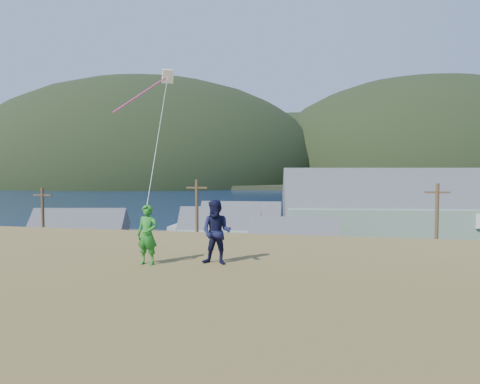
{
  "coord_description": "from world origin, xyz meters",
  "views": [
    {
      "loc": [
        4.9,
        -29.11,
        9.74
      ],
      "look_at": [
        1.41,
        -11.6,
        8.8
      ],
      "focal_mm": 32.0,
      "sensor_mm": 36.0,
      "label": 1
    }
  ],
  "objects_px": {
    "wharf": "(257,226)",
    "kite_flyer_navy": "(217,232)",
    "lodge": "(446,218)",
    "shed_palegreen_far": "(240,226)",
    "shed_palegreen_near": "(220,235)",
    "shed_teal": "(77,243)",
    "shed_white": "(293,250)",
    "kite_flyer_green": "(147,235)"
  },
  "relations": [
    {
      "from": "wharf",
      "to": "kite_flyer_navy",
      "type": "height_order",
      "value": "kite_flyer_navy"
    },
    {
      "from": "wharf",
      "to": "kite_flyer_navy",
      "type": "relative_size",
      "value": 15.04
    },
    {
      "from": "lodge",
      "to": "shed_palegreen_far",
      "type": "height_order",
      "value": "lodge"
    },
    {
      "from": "lodge",
      "to": "shed_palegreen_near",
      "type": "height_order",
      "value": "lodge"
    },
    {
      "from": "lodge",
      "to": "shed_teal",
      "type": "distance_m",
      "value": 37.74
    },
    {
      "from": "shed_palegreen_near",
      "to": "shed_palegreen_far",
      "type": "xyz_separation_m",
      "value": [
        1.04,
        6.69,
        0.12
      ]
    },
    {
      "from": "wharf",
      "to": "shed_white",
      "type": "height_order",
      "value": "shed_white"
    },
    {
      "from": "shed_white",
      "to": "kite_flyer_green",
      "type": "bearing_deg",
      "value": -96.94
    },
    {
      "from": "shed_white",
      "to": "kite_flyer_green",
      "type": "relative_size",
      "value": 5.22
    },
    {
      "from": "shed_palegreen_far",
      "to": "kite_flyer_navy",
      "type": "relative_size",
      "value": 6.14
    },
    {
      "from": "lodge",
      "to": "shed_palegreen_far",
      "type": "bearing_deg",
      "value": 161.29
    },
    {
      "from": "shed_palegreen_near",
      "to": "kite_flyer_navy",
      "type": "height_order",
      "value": "kite_flyer_navy"
    },
    {
      "from": "lodge",
      "to": "kite_flyer_navy",
      "type": "distance_m",
      "value": 40.42
    },
    {
      "from": "shed_palegreen_far",
      "to": "kite_flyer_green",
      "type": "xyz_separation_m",
      "value": [
        5.78,
        -41.95,
        5.37
      ]
    },
    {
      "from": "shed_white",
      "to": "shed_teal",
      "type": "bearing_deg",
      "value": -179.41
    },
    {
      "from": "wharf",
      "to": "kite_flyer_navy",
      "type": "xyz_separation_m",
      "value": [
        8.07,
        -58.09,
        7.61
      ]
    },
    {
      "from": "shed_white",
      "to": "kite_flyer_green",
      "type": "xyz_separation_m",
      "value": [
        -1.86,
        -27.89,
        5.52
      ]
    },
    {
      "from": "shed_teal",
      "to": "shed_palegreen_far",
      "type": "bearing_deg",
      "value": 37.95
    },
    {
      "from": "wharf",
      "to": "kite_flyer_green",
      "type": "height_order",
      "value": "kite_flyer_green"
    },
    {
      "from": "shed_palegreen_near",
      "to": "shed_palegreen_far",
      "type": "bearing_deg",
      "value": 74.75
    },
    {
      "from": "wharf",
      "to": "shed_teal",
      "type": "relative_size",
      "value": 2.56
    },
    {
      "from": "wharf",
      "to": "shed_palegreen_near",
      "type": "height_order",
      "value": "shed_palegreen_near"
    },
    {
      "from": "shed_palegreen_far",
      "to": "shed_palegreen_near",
      "type": "bearing_deg",
      "value": -103.02
    },
    {
      "from": "shed_palegreen_near",
      "to": "kite_flyer_green",
      "type": "xyz_separation_m",
      "value": [
        6.82,
        -35.26,
        5.49
      ]
    },
    {
      "from": "kite_flyer_navy",
      "to": "shed_palegreen_far",
      "type": "bearing_deg",
      "value": 105.67
    },
    {
      "from": "kite_flyer_green",
      "to": "shed_palegreen_far",
      "type": "bearing_deg",
      "value": 103.71
    },
    {
      "from": "shed_palegreen_far",
      "to": "kite_flyer_navy",
      "type": "xyz_separation_m",
      "value": [
        7.58,
        -41.55,
        5.43
      ]
    },
    {
      "from": "wharf",
      "to": "kite_flyer_green",
      "type": "relative_size",
      "value": 16.2
    },
    {
      "from": "kite_flyer_navy",
      "to": "shed_palegreen_near",
      "type": "bearing_deg",
      "value": 109.22
    },
    {
      "from": "lodge",
      "to": "shed_palegreen_far",
      "type": "relative_size",
      "value": 3.29
    },
    {
      "from": "wharf",
      "to": "kite_flyer_navy",
      "type": "bearing_deg",
      "value": -82.09
    },
    {
      "from": "shed_palegreen_near",
      "to": "kite_flyer_navy",
      "type": "relative_size",
      "value": 5.64
    },
    {
      "from": "shed_palegreen_near",
      "to": "shed_palegreen_far",
      "type": "height_order",
      "value": "shed_palegreen_far"
    },
    {
      "from": "lodge",
      "to": "shed_white",
      "type": "distance_m",
      "value": 18.26
    },
    {
      "from": "shed_palegreen_near",
      "to": "kite_flyer_green",
      "type": "height_order",
      "value": "kite_flyer_green"
    },
    {
      "from": "shed_white",
      "to": "shed_palegreen_far",
      "type": "bearing_deg",
      "value": 115.41
    },
    {
      "from": "lodge",
      "to": "shed_palegreen_near",
      "type": "xyz_separation_m",
      "value": [
        -23.99,
        -2.37,
        -2.08
      ]
    },
    {
      "from": "lodge",
      "to": "shed_teal",
      "type": "bearing_deg",
      "value": -170.94
    },
    {
      "from": "lodge",
      "to": "kite_flyer_green",
      "type": "xyz_separation_m",
      "value": [
        -17.17,
        -37.62,
        3.4
      ]
    },
    {
      "from": "shed_white",
      "to": "wharf",
      "type": "bearing_deg",
      "value": 101.76
    },
    {
      "from": "lodge",
      "to": "shed_palegreen_far",
      "type": "distance_m",
      "value": 23.43
    },
    {
      "from": "shed_palegreen_near",
      "to": "shed_teal",
      "type": "bearing_deg",
      "value": -150.52
    }
  ]
}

